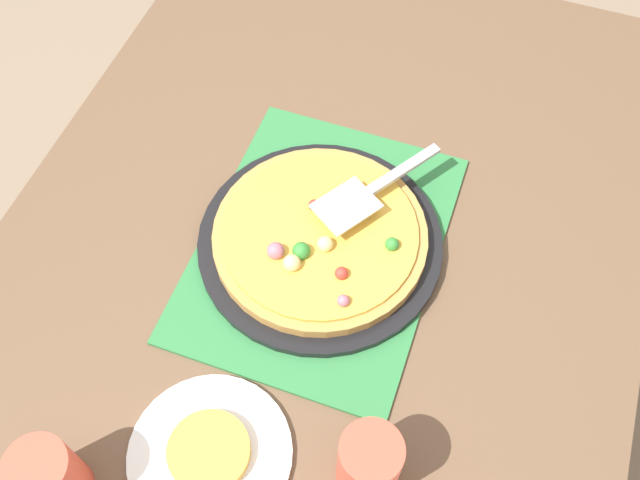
# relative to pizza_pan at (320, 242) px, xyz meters

# --- Properties ---
(ground_plane) EXTENTS (8.00, 8.00, 0.00)m
(ground_plane) POSITION_rel_pizza_pan_xyz_m (0.00, 0.00, -0.76)
(ground_plane) COLOR #84705B
(dining_table) EXTENTS (1.40, 1.00, 0.75)m
(dining_table) POSITION_rel_pizza_pan_xyz_m (0.00, 0.00, -0.12)
(dining_table) COLOR brown
(dining_table) RESTS_ON ground_plane
(placemat) EXTENTS (0.48, 0.36, 0.01)m
(placemat) POSITION_rel_pizza_pan_xyz_m (0.00, 0.00, -0.01)
(placemat) COLOR #2D753D
(placemat) RESTS_ON dining_table
(pizza_pan) EXTENTS (0.38, 0.38, 0.01)m
(pizza_pan) POSITION_rel_pizza_pan_xyz_m (0.00, 0.00, 0.00)
(pizza_pan) COLOR black
(pizza_pan) RESTS_ON placemat
(pizza) EXTENTS (0.33, 0.33, 0.05)m
(pizza) POSITION_rel_pizza_pan_xyz_m (-0.00, -0.00, 0.02)
(pizza) COLOR #B78442
(pizza) RESTS_ON pizza_pan
(plate_far_right) EXTENTS (0.22, 0.22, 0.01)m
(plate_far_right) POSITION_rel_pizza_pan_xyz_m (-0.36, 0.03, -0.01)
(plate_far_right) COLOR white
(plate_far_right) RESTS_ON dining_table
(served_slice_right) EXTENTS (0.11, 0.11, 0.02)m
(served_slice_right) POSITION_rel_pizza_pan_xyz_m (-0.36, 0.03, 0.01)
(served_slice_right) COLOR gold
(served_slice_right) RESTS_ON plate_far_right
(cup_near) EXTENTS (0.08, 0.08, 0.12)m
(cup_near) POSITION_rel_pizza_pan_xyz_m (-0.46, 0.19, 0.05)
(cup_near) COLOR #E04C38
(cup_near) RESTS_ON dining_table
(cup_far) EXTENTS (0.08, 0.08, 0.12)m
(cup_far) POSITION_rel_pizza_pan_xyz_m (-0.31, -0.18, 0.05)
(cup_far) COLOR #E04C38
(cup_far) RESTS_ON dining_table
(pizza_server) EXTENTS (0.22, 0.16, 0.01)m
(pizza_server) POSITION_rel_pizza_pan_xyz_m (0.08, -0.05, 0.06)
(pizza_server) COLOR silver
(pizza_server) RESTS_ON pizza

